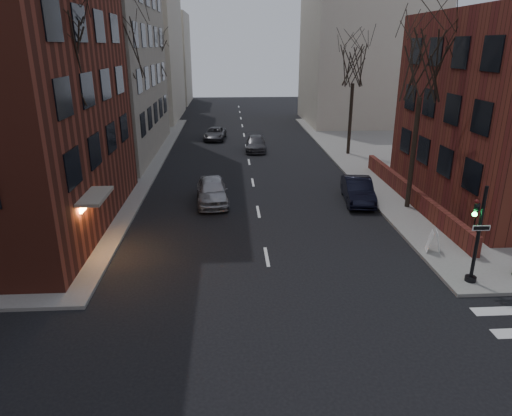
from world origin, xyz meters
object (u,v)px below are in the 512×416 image
(car_lane_gray, at_px, (256,144))
(car_lane_silver, at_px, (212,191))
(tree_right_b, at_px, (354,65))
(tree_left_a, at_px, (58,61))
(sandwich_board, at_px, (434,241))
(streetlamp_far, at_px, (164,95))
(car_lane_far, at_px, (215,134))
(tree_left_b, at_px, (120,48))
(parked_sedan, at_px, (358,190))
(tree_left_c, at_px, (153,57))
(tree_right_a, at_px, (423,67))
(streetlamp_near, at_px, (123,128))
(traffic_signal, at_px, (476,241))

(car_lane_gray, bearing_deg, car_lane_silver, -100.39)
(tree_right_b, relative_size, car_lane_gray, 2.07)
(tree_left_a, bearing_deg, sandwich_board, -7.36)
(streetlamp_far, relative_size, car_lane_far, 1.44)
(tree_left_b, relative_size, parked_sedan, 2.39)
(tree_left_a, bearing_deg, tree_right_b, 45.64)
(car_lane_gray, bearing_deg, tree_left_c, 152.50)
(tree_left_b, height_order, tree_right_a, tree_left_b)
(tree_right_b, bearing_deg, parked_sedan, -101.68)
(parked_sedan, xyz_separation_m, sandwich_board, (1.47, -7.55, -0.09))
(tree_right_b, xyz_separation_m, sandwich_board, (-1.13, -20.13, -6.93))
(tree_right_a, distance_m, streetlamp_far, 29.65)
(tree_left_a, distance_m, car_lane_gray, 23.79)
(tree_left_b, distance_m, streetlamp_near, 6.18)
(tree_left_b, xyz_separation_m, streetlamp_near, (0.60, -4.00, -4.68))
(tree_left_b, relative_size, tree_right_a, 1.11)
(parked_sedan, bearing_deg, car_lane_silver, -175.76)
(tree_right_a, bearing_deg, car_lane_silver, 171.36)
(tree_right_b, xyz_separation_m, streetlamp_near, (-17.00, -10.00, -3.35))
(tree_left_b, height_order, car_lane_silver, tree_left_b)
(streetlamp_far, xyz_separation_m, parked_sedan, (14.40, -22.58, -3.49))
(traffic_signal, relative_size, tree_left_c, 0.41)
(tree_left_a, distance_m, car_lane_silver, 11.37)
(traffic_signal, height_order, sandwich_board, traffic_signal)
(parked_sedan, height_order, sandwich_board, parked_sedan)
(tree_left_c, height_order, parked_sedan, tree_left_c)
(tree_right_a, relative_size, tree_right_b, 1.06)
(traffic_signal, height_order, car_lane_far, traffic_signal)
(tree_left_a, distance_m, streetlamp_near, 9.07)
(tree_left_c, xyz_separation_m, tree_right_a, (17.60, -22.00, 0.00))
(car_lane_far, distance_m, sandwich_board, 29.81)
(tree_left_b, xyz_separation_m, tree_right_b, (17.60, 6.00, -1.33))
(tree_left_c, distance_m, sandwich_board, 33.42)
(car_lane_gray, distance_m, car_lane_far, 6.61)
(streetlamp_near, bearing_deg, tree_left_b, 98.53)
(tree_left_a, distance_m, parked_sedan, 17.72)
(tree_left_a, xyz_separation_m, tree_right_a, (17.60, 4.00, -0.44))
(tree_left_a, bearing_deg, car_lane_gray, 64.70)
(tree_left_b, distance_m, sandwich_board, 23.22)
(streetlamp_near, distance_m, car_lane_far, 18.79)
(streetlamp_far, xyz_separation_m, car_lane_gray, (9.00, -7.69, -3.59))
(streetlamp_near, height_order, car_lane_gray, streetlamp_near)
(car_lane_far, bearing_deg, tree_right_b, -27.92)
(traffic_signal, relative_size, car_lane_gray, 0.90)
(traffic_signal, relative_size, car_lane_far, 0.92)
(tree_right_a, distance_m, tree_right_b, 14.01)
(traffic_signal, distance_m, tree_left_a, 18.66)
(sandwich_board, bearing_deg, streetlamp_near, 163.73)
(tree_left_b, height_order, tree_right_b, tree_left_b)
(tree_left_c, distance_m, car_lane_gray, 13.38)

